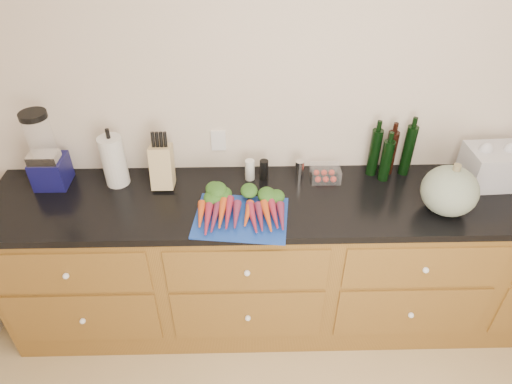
{
  "coord_description": "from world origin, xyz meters",
  "views": [
    {
      "loc": [
        -0.44,
        -0.58,
        2.43
      ],
      "look_at": [
        -0.4,
        1.2,
        1.06
      ],
      "focal_mm": 32.0,
      "sensor_mm": 36.0,
      "label": 1
    }
  ],
  "objects_px": {
    "cutting_board": "(241,218)",
    "carrots": "(241,207)",
    "squash": "(450,191)",
    "blender_appliance": "(45,154)",
    "paper_towel": "(114,161)",
    "tomato_box": "(325,173)",
    "knife_block": "(162,167)"
  },
  "relations": [
    {
      "from": "cutting_board",
      "to": "carrots",
      "type": "relative_size",
      "value": 1.04
    },
    {
      "from": "carrots",
      "to": "squash",
      "type": "bearing_deg",
      "value": 0.06
    },
    {
      "from": "blender_appliance",
      "to": "squash",
      "type": "bearing_deg",
      "value": -7.59
    },
    {
      "from": "cutting_board",
      "to": "carrots",
      "type": "distance_m",
      "value": 0.05
    },
    {
      "from": "carrots",
      "to": "paper_towel",
      "type": "distance_m",
      "value": 0.74
    },
    {
      "from": "cutting_board",
      "to": "tomato_box",
      "type": "bearing_deg",
      "value": 35.39
    },
    {
      "from": "carrots",
      "to": "cutting_board",
      "type": "bearing_deg",
      "value": -90.0
    },
    {
      "from": "carrots",
      "to": "tomato_box",
      "type": "xyz_separation_m",
      "value": [
        0.46,
        0.29,
        -0.0
      ]
    },
    {
      "from": "cutting_board",
      "to": "blender_appliance",
      "type": "distance_m",
      "value": 1.09
    },
    {
      "from": "blender_appliance",
      "to": "paper_towel",
      "type": "height_order",
      "value": "blender_appliance"
    },
    {
      "from": "carrots",
      "to": "tomato_box",
      "type": "distance_m",
      "value": 0.55
    },
    {
      "from": "cutting_board",
      "to": "squash",
      "type": "xyz_separation_m",
      "value": [
        1.03,
        0.04,
        0.12
      ]
    },
    {
      "from": "cutting_board",
      "to": "blender_appliance",
      "type": "relative_size",
      "value": 1.05
    },
    {
      "from": "cutting_board",
      "to": "carrots",
      "type": "xyz_separation_m",
      "value": [
        0.0,
        0.04,
        0.03
      ]
    },
    {
      "from": "blender_appliance",
      "to": "knife_block",
      "type": "bearing_deg",
      "value": -1.67
    },
    {
      "from": "cutting_board",
      "to": "knife_block",
      "type": "bearing_deg",
      "value": 144.5
    },
    {
      "from": "cutting_board",
      "to": "blender_appliance",
      "type": "height_order",
      "value": "blender_appliance"
    },
    {
      "from": "squash",
      "to": "tomato_box",
      "type": "bearing_deg",
      "value": 153.19
    },
    {
      "from": "cutting_board",
      "to": "paper_towel",
      "type": "xyz_separation_m",
      "value": [
        -0.68,
        0.32,
        0.14
      ]
    },
    {
      "from": "blender_appliance",
      "to": "tomato_box",
      "type": "bearing_deg",
      "value": 0.48
    },
    {
      "from": "cutting_board",
      "to": "tomato_box",
      "type": "distance_m",
      "value": 0.57
    },
    {
      "from": "squash",
      "to": "knife_block",
      "type": "distance_m",
      "value": 1.47
    },
    {
      "from": "cutting_board",
      "to": "carrots",
      "type": "height_order",
      "value": "carrots"
    },
    {
      "from": "cutting_board",
      "to": "paper_towel",
      "type": "bearing_deg",
      "value": 154.69
    },
    {
      "from": "paper_towel",
      "to": "cutting_board",
      "type": "bearing_deg",
      "value": -25.31
    },
    {
      "from": "paper_towel",
      "to": "knife_block",
      "type": "height_order",
      "value": "paper_towel"
    },
    {
      "from": "blender_appliance",
      "to": "paper_towel",
      "type": "xyz_separation_m",
      "value": [
        0.35,
        0.0,
        -0.05
      ]
    },
    {
      "from": "cutting_board",
      "to": "blender_appliance",
      "type": "bearing_deg",
      "value": 162.78
    },
    {
      "from": "knife_block",
      "to": "tomato_box",
      "type": "distance_m",
      "value": 0.89
    },
    {
      "from": "blender_appliance",
      "to": "paper_towel",
      "type": "bearing_deg",
      "value": 0.39
    },
    {
      "from": "squash",
      "to": "blender_appliance",
      "type": "height_order",
      "value": "blender_appliance"
    },
    {
      "from": "carrots",
      "to": "tomato_box",
      "type": "relative_size",
      "value": 2.74
    }
  ]
}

